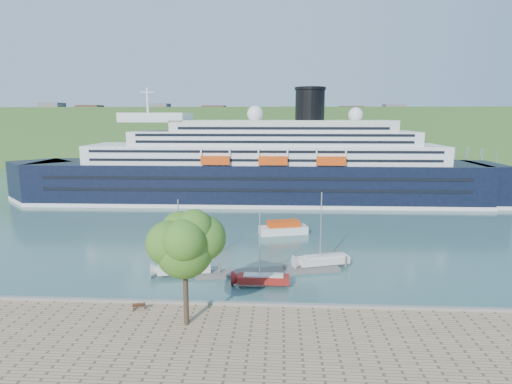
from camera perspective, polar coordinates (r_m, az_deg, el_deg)
The scene contains 11 objects.
ground at distance 47.51m, azimuth -5.98°, elevation -15.64°, with size 400.00×400.00×0.00m, color #335A58.
far_hillside at distance 187.55m, azimuth 1.05°, elevation 7.46°, with size 400.00×50.00×24.00m, color #324F1F.
quay_coping at distance 46.85m, azimuth -6.04°, elevation -14.48°, with size 220.00×0.50×0.30m, color slate.
cruise_ship at distance 102.62m, azimuth -0.10°, elevation 6.22°, with size 121.64×17.71×27.32m, color black, non-canonical shape.
park_bench at distance 46.96m, azimuth -15.33°, elevation -14.37°, with size 1.34×0.55×0.86m, color #4D2416, non-canonical shape.
promenade_tree at distance 40.89m, azimuth -9.47°, elevation -9.35°, with size 7.33×7.33×12.15m, color #326A1C, non-canonical shape.
floating_pontoon at distance 57.81m, azimuth 1.64°, elevation -10.55°, with size 19.43×2.37×0.43m, color slate, non-canonical shape.
sailboat_white_near at distance 56.16m, azimuth -9.67°, elevation -6.31°, with size 7.53×2.09×9.73m, color silver, non-canonical shape.
sailboat_red at distance 52.16m, azimuth 1.02°, elevation -7.86°, with size 6.98×1.94×9.02m, color maroon, non-canonical shape.
sailboat_white_far at distance 59.22m, azimuth 9.10°, elevation -5.28°, with size 7.77×2.16×10.04m, color silver, non-canonical shape.
tender_launch at distance 76.05m, azimuth 3.65°, elevation -4.71°, with size 8.54×2.92×2.36m, color #D7410C, non-canonical shape.
Camera 1 is at (7.15, -42.22, 20.59)m, focal length 30.00 mm.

